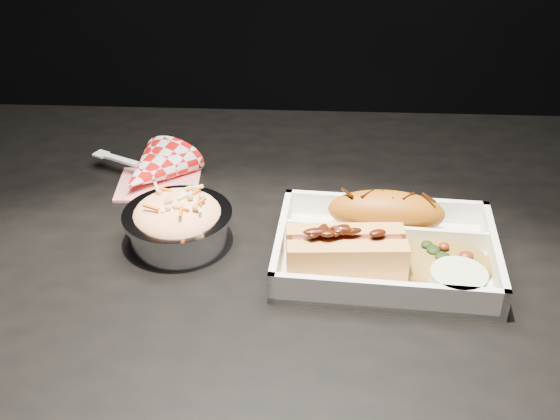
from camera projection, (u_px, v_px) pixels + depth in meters
The scene contains 8 objects.
dining_table at pixel (255, 304), 0.89m from camera, with size 1.20×0.80×0.75m.
food_tray at pixel (385, 254), 0.81m from camera, with size 0.26×0.20×0.04m.
fried_pastry at pixel (386, 212), 0.84m from camera, with size 0.14×0.06×0.05m, color #A45810.
hotdog at pixel (346, 249), 0.78m from camera, with size 0.14×0.07×0.06m.
fried_rice_mound at pixel (444, 255), 0.79m from camera, with size 0.11×0.09×0.03m, color olive.
cupcake_liner at pixel (458, 284), 0.74m from camera, with size 0.06×0.06×0.03m, color beige.
foil_coleslaw_cup at pixel (178, 221), 0.83m from camera, with size 0.13×0.13×0.07m.
napkin_fork at pixel (152, 171), 0.96m from camera, with size 0.16×0.14×0.10m.
Camera 1 is at (0.07, -0.69, 1.23)m, focal length 45.00 mm.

